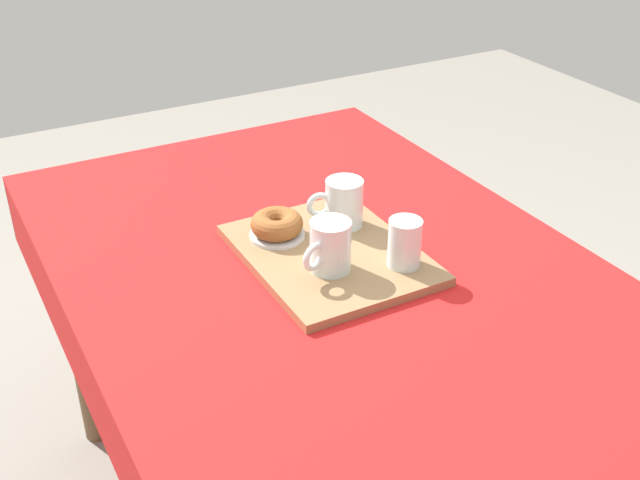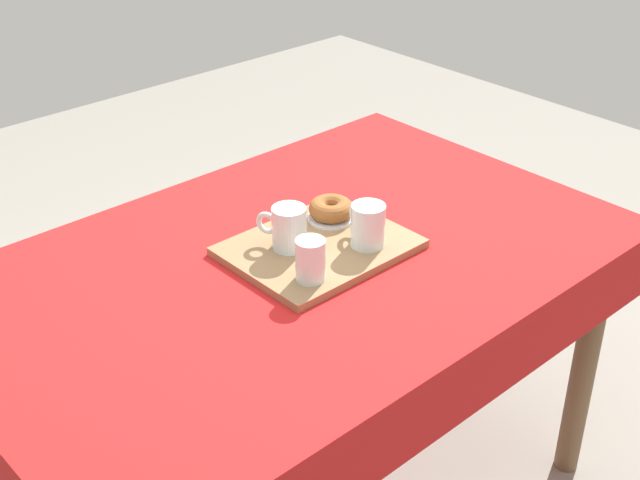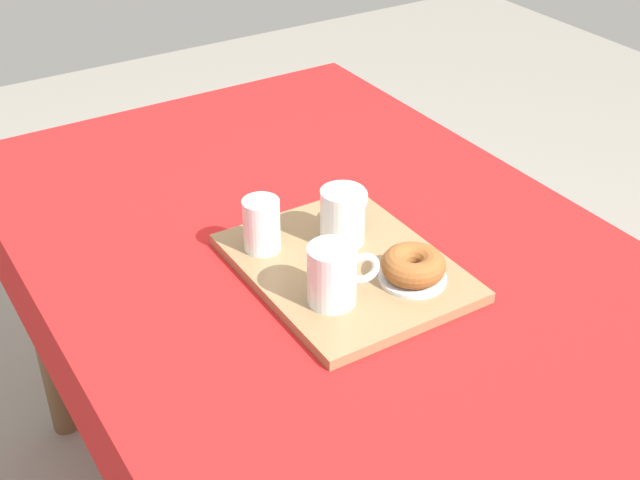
# 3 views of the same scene
# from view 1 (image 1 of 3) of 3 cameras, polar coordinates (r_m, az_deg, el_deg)

# --- Properties ---
(dining_table) EXTENTS (1.49, 0.96, 0.77)m
(dining_table) POSITION_cam_1_polar(r_m,az_deg,el_deg) (1.55, 1.28, -5.60)
(dining_table) COLOR red
(dining_table) RESTS_ON ground
(serving_tray) EXTENTS (0.39, 0.31, 0.02)m
(serving_tray) POSITION_cam_1_polar(r_m,az_deg,el_deg) (1.54, 0.71, -1.04)
(serving_tray) COLOR olive
(serving_tray) RESTS_ON dining_table
(tea_mug_left) EXTENTS (0.08, 0.12, 0.10)m
(tea_mug_left) POSITION_cam_1_polar(r_m,az_deg,el_deg) (1.60, 1.67, 2.56)
(tea_mug_left) COLOR silver
(tea_mug_left) RESTS_ON serving_tray
(tea_mug_right) EXTENTS (0.08, 0.11, 0.10)m
(tea_mug_right) POSITION_cam_1_polar(r_m,az_deg,el_deg) (1.45, 0.79, -0.64)
(tea_mug_right) COLOR silver
(tea_mug_right) RESTS_ON serving_tray
(water_glass_near) EXTENTS (0.06, 0.06, 0.09)m
(water_glass_near) POSITION_cam_1_polar(r_m,az_deg,el_deg) (1.48, 6.07, -0.39)
(water_glass_near) COLOR silver
(water_glass_near) RESTS_ON serving_tray
(donut_plate_left) EXTENTS (0.11, 0.11, 0.01)m
(donut_plate_left) POSITION_cam_1_polar(r_m,az_deg,el_deg) (1.58, -3.08, 0.38)
(donut_plate_left) COLOR silver
(donut_plate_left) RESTS_ON serving_tray
(sugar_donut_left) EXTENTS (0.10, 0.10, 0.04)m
(sugar_donut_left) POSITION_cam_1_polar(r_m,az_deg,el_deg) (1.57, -3.11, 1.16)
(sugar_donut_left) COLOR brown
(sugar_donut_left) RESTS_ON donut_plate_left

